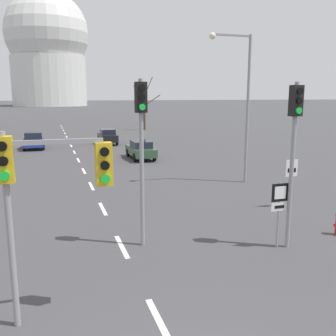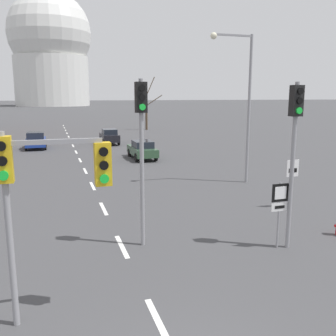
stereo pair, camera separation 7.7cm
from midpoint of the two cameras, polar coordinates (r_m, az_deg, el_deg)
The scene contains 25 objects.
lane_stripe_0 at distance 9.08m, azimuth -1.18°, elevation -22.43°, with size 0.16×2.00×0.01m, color silver.
lane_stripe_1 at distance 12.97m, azimuth -6.87°, elevation -11.77°, with size 0.16×2.00×0.01m, color silver.
lane_stripe_2 at distance 17.16m, azimuth -9.67°, elevation -6.11°, with size 0.16×2.00×0.01m, color silver.
lane_stripe_3 at distance 21.48m, azimuth -11.33°, elevation -2.70°, with size 0.16×2.00×0.01m, color silver.
lane_stripe_4 at distance 25.86m, azimuth -12.42°, elevation -0.43°, with size 0.16×2.00×0.01m, color silver.
lane_stripe_5 at distance 30.27m, azimuth -13.19°, elevation 1.18°, with size 0.16×2.00×0.01m, color silver.
lane_stripe_6 at distance 34.71m, azimuth -13.77°, elevation 2.38°, with size 0.16×2.00×0.01m, color silver.
lane_stripe_7 at distance 39.16m, azimuth -14.22°, elevation 3.31°, with size 0.16×2.00×0.01m, color silver.
lane_stripe_8 at distance 43.62m, azimuth -14.57°, elevation 4.05°, with size 0.16×2.00×0.01m, color silver.
lane_stripe_9 at distance 48.09m, azimuth -14.86°, elevation 4.65°, with size 0.16×2.00×0.01m, color silver.
lane_stripe_10 at distance 52.56m, azimuth -15.10°, elevation 5.15°, with size 0.16×2.00×0.01m, color silver.
lane_stripe_11 at distance 57.04m, azimuth -15.31°, elevation 5.57°, with size 0.16×2.00×0.01m, color silver.
lane_stripe_12 at distance 61.52m, azimuth -15.48°, elevation 5.93°, with size 0.16×2.00×0.01m, color silver.
lane_stripe_13 at distance 66.00m, azimuth -15.63°, elevation 6.24°, with size 0.16×2.00×0.01m, color silver.
traffic_signal_near_right at distance 12.55m, azimuth 18.85°, elevation 4.74°, with size 0.36×0.34×5.42m.
traffic_signal_near_left at distance 8.33m, azimuth -18.32°, elevation -1.72°, with size 2.38×0.34×4.30m.
traffic_signal_centre_tall at distance 12.11m, azimuth -3.88°, elevation 5.41°, with size 0.36×0.34×5.53m.
route_sign_post at distance 12.82m, azimuth 16.80°, elevation -5.26°, with size 0.60×0.08×2.25m.
speed_limit_sign at distance 17.61m, azimuth 18.52°, elevation -1.00°, with size 0.60×0.08×2.25m.
street_lamp_right at distance 21.70m, azimuth 11.33°, elevation 11.11°, with size 2.54×0.36×8.29m.
sedan_near_left at distance 39.58m, azimuth -8.86°, elevation 4.79°, with size 1.70×3.87×1.60m.
sedan_near_right at distance 30.09m, azimuth -3.87°, elevation 2.85°, with size 1.75×4.19×1.46m.
sedan_mid_centre at distance 37.92m, azimuth -19.45°, elevation 4.00°, with size 1.89×3.91×1.60m.
bare_tree_right_near at distance 55.78m, azimuth -3.23°, elevation 9.25°, with size 3.69×1.62×7.70m.
capitol_dome at distance 197.45m, azimuth -17.47°, elevation 16.89°, with size 39.21×39.21×55.38m.
Camera 2 is at (-2.07, -4.76, 5.00)m, focal length 40.00 mm.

